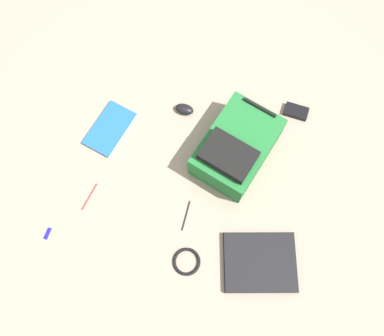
{
  "coord_description": "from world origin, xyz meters",
  "views": [
    {
      "loc": [
        0.2,
        -0.62,
        2.0
      ],
      "look_at": [
        -0.0,
        0.02,
        0.02
      ],
      "focal_mm": 39.35,
      "sensor_mm": 36.0,
      "label": 1
    }
  ],
  "objects_px": {
    "laptop": "(260,262)",
    "pen_blue": "(186,215)",
    "pen_black": "(89,197)",
    "book_manual": "(110,129)",
    "backpack": "(236,148)",
    "power_brick": "(296,111)",
    "cable_coil": "(187,262)",
    "usb_stick": "(47,233)",
    "computer_mouse": "(184,109)"
  },
  "relations": [
    {
      "from": "laptop",
      "to": "pen_blue",
      "type": "height_order",
      "value": "laptop"
    },
    {
      "from": "pen_black",
      "to": "book_manual",
      "type": "bearing_deg",
      "value": 95.12
    },
    {
      "from": "pen_blue",
      "to": "book_manual",
      "type": "bearing_deg",
      "value": 148.47
    },
    {
      "from": "backpack",
      "to": "pen_blue",
      "type": "bearing_deg",
      "value": -110.17
    },
    {
      "from": "power_brick",
      "to": "pen_black",
      "type": "xyz_separation_m",
      "value": [
        -0.86,
        -0.75,
        -0.01
      ]
    },
    {
      "from": "laptop",
      "to": "backpack",
      "type": "bearing_deg",
      "value": 117.97
    },
    {
      "from": "backpack",
      "to": "book_manual",
      "type": "xyz_separation_m",
      "value": [
        -0.65,
        -0.06,
        -0.08
      ]
    },
    {
      "from": "laptop",
      "to": "pen_black",
      "type": "bearing_deg",
      "value": 176.43
    },
    {
      "from": "backpack",
      "to": "cable_coil",
      "type": "bearing_deg",
      "value": -96.65
    },
    {
      "from": "backpack",
      "to": "pen_blue",
      "type": "xyz_separation_m",
      "value": [
        -0.14,
        -0.38,
        -0.09
      ]
    },
    {
      "from": "pen_blue",
      "to": "usb_stick",
      "type": "xyz_separation_m",
      "value": [
        -0.6,
        -0.28,
        -0.0
      ]
    },
    {
      "from": "cable_coil",
      "to": "book_manual",
      "type": "bearing_deg",
      "value": 138.19
    },
    {
      "from": "pen_blue",
      "to": "usb_stick",
      "type": "distance_m",
      "value": 0.67
    },
    {
      "from": "cable_coil",
      "to": "laptop",
      "type": "bearing_deg",
      "value": 17.04
    },
    {
      "from": "power_brick",
      "to": "usb_stick",
      "type": "bearing_deg",
      "value": -135.13
    },
    {
      "from": "computer_mouse",
      "to": "cable_coil",
      "type": "height_order",
      "value": "computer_mouse"
    },
    {
      "from": "cable_coil",
      "to": "usb_stick",
      "type": "xyz_separation_m",
      "value": [
        -0.67,
        -0.07,
        -0.0
      ]
    },
    {
      "from": "cable_coil",
      "to": "pen_blue",
      "type": "height_order",
      "value": "cable_coil"
    },
    {
      "from": "book_manual",
      "to": "computer_mouse",
      "type": "height_order",
      "value": "computer_mouse"
    },
    {
      "from": "backpack",
      "to": "pen_black",
      "type": "relative_size",
      "value": 3.38
    },
    {
      "from": "book_manual",
      "to": "pen_blue",
      "type": "relative_size",
      "value": 2.03
    },
    {
      "from": "computer_mouse",
      "to": "cable_coil",
      "type": "relative_size",
      "value": 0.76
    },
    {
      "from": "book_manual",
      "to": "cable_coil",
      "type": "relative_size",
      "value": 2.35
    },
    {
      "from": "laptop",
      "to": "cable_coil",
      "type": "distance_m",
      "value": 0.34
    },
    {
      "from": "backpack",
      "to": "cable_coil",
      "type": "distance_m",
      "value": 0.6
    },
    {
      "from": "laptop",
      "to": "usb_stick",
      "type": "relative_size",
      "value": 7.07
    },
    {
      "from": "backpack",
      "to": "cable_coil",
      "type": "height_order",
      "value": "backpack"
    },
    {
      "from": "backpack",
      "to": "laptop",
      "type": "xyz_separation_m",
      "value": [
        0.26,
        -0.49,
        -0.08
      ]
    },
    {
      "from": "laptop",
      "to": "power_brick",
      "type": "xyz_separation_m",
      "value": [
        -0.01,
        0.81,
        -0.0
      ]
    },
    {
      "from": "computer_mouse",
      "to": "usb_stick",
      "type": "bearing_deg",
      "value": 152.22
    },
    {
      "from": "backpack",
      "to": "laptop",
      "type": "relative_size",
      "value": 1.23
    },
    {
      "from": "pen_black",
      "to": "usb_stick",
      "type": "height_order",
      "value": "same"
    },
    {
      "from": "computer_mouse",
      "to": "cable_coil",
      "type": "xyz_separation_m",
      "value": [
        0.25,
        -0.74,
        -0.01
      ]
    },
    {
      "from": "cable_coil",
      "to": "usb_stick",
      "type": "height_order",
      "value": "cable_coil"
    },
    {
      "from": "backpack",
      "to": "power_brick",
      "type": "height_order",
      "value": "backpack"
    },
    {
      "from": "computer_mouse",
      "to": "usb_stick",
      "type": "distance_m",
      "value": 0.92
    },
    {
      "from": "computer_mouse",
      "to": "book_manual",
      "type": "bearing_deg",
      "value": 122.65
    },
    {
      "from": "power_brick",
      "to": "pen_black",
      "type": "height_order",
      "value": "power_brick"
    },
    {
      "from": "cable_coil",
      "to": "pen_black",
      "type": "height_order",
      "value": "cable_coil"
    },
    {
      "from": "cable_coil",
      "to": "pen_black",
      "type": "xyz_separation_m",
      "value": [
        -0.55,
        0.15,
        -0.0
      ]
    },
    {
      "from": "power_brick",
      "to": "pen_blue",
      "type": "bearing_deg",
      "value": -118.67
    },
    {
      "from": "laptop",
      "to": "cable_coil",
      "type": "xyz_separation_m",
      "value": [
        -0.33,
        -0.1,
        -0.01
      ]
    },
    {
      "from": "laptop",
      "to": "book_manual",
      "type": "distance_m",
      "value": 1.0
    },
    {
      "from": "usb_stick",
      "to": "power_brick",
      "type": "bearing_deg",
      "value": 44.87
    },
    {
      "from": "computer_mouse",
      "to": "cable_coil",
      "type": "distance_m",
      "value": 0.78
    },
    {
      "from": "computer_mouse",
      "to": "pen_black",
      "type": "relative_size",
      "value": 0.66
    },
    {
      "from": "laptop",
      "to": "book_manual",
      "type": "relative_size",
      "value": 1.33
    },
    {
      "from": "pen_black",
      "to": "laptop",
      "type": "bearing_deg",
      "value": -3.57
    },
    {
      "from": "pen_blue",
      "to": "power_brick",
      "type": "bearing_deg",
      "value": 61.33
    },
    {
      "from": "computer_mouse",
      "to": "pen_blue",
      "type": "xyz_separation_m",
      "value": [
        0.18,
        -0.53,
        -0.02
      ]
    }
  ]
}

